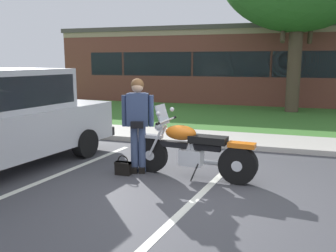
% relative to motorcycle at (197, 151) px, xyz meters
% --- Properties ---
extents(ground_plane, '(140.00, 140.00, 0.00)m').
position_rel_motorcycle_xyz_m(ground_plane, '(0.11, -0.70, -0.49)').
color(ground_plane, '#424247').
extents(curb_strip, '(60.00, 0.20, 0.12)m').
position_rel_motorcycle_xyz_m(curb_strip, '(0.11, 2.35, -0.43)').
color(curb_strip, '#B7B2A8').
rests_on(curb_strip, ground).
extents(concrete_walk, '(60.00, 1.50, 0.08)m').
position_rel_motorcycle_xyz_m(concrete_walk, '(0.11, 3.20, -0.45)').
color(concrete_walk, '#B7B2A8').
rests_on(concrete_walk, ground).
extents(grass_lawn, '(60.00, 6.70, 0.06)m').
position_rel_motorcycle_xyz_m(grass_lawn, '(0.11, 7.30, -0.46)').
color(grass_lawn, '#3D752D').
rests_on(grass_lawn, ground).
extents(stall_stripe_0, '(0.68, 4.38, 0.01)m').
position_rel_motorcycle_xyz_m(stall_stripe_0, '(-2.38, -0.50, -0.49)').
color(stall_stripe_0, silver).
rests_on(stall_stripe_0, ground).
extents(stall_stripe_1, '(0.68, 4.38, 0.01)m').
position_rel_motorcycle_xyz_m(stall_stripe_1, '(0.28, -0.50, -0.49)').
color(stall_stripe_1, silver).
rests_on(stall_stripe_1, ground).
extents(motorcycle, '(2.24, 0.82, 1.26)m').
position_rel_motorcycle_xyz_m(motorcycle, '(0.00, 0.00, 0.00)').
color(motorcycle, black).
rests_on(motorcycle, ground).
extents(rider_person, '(0.55, 0.36, 1.70)m').
position_rel_motorcycle_xyz_m(rider_person, '(-1.09, 0.01, 0.50)').
color(rider_person, black).
rests_on(rider_person, ground).
extents(handbag, '(0.28, 0.13, 0.36)m').
position_rel_motorcycle_xyz_m(handbag, '(-1.29, -0.24, -0.34)').
color(handbag, black).
rests_on(handbag, ground).
extents(hedge_left, '(2.98, 0.90, 1.24)m').
position_rel_motorcycle_xyz_m(hedge_left, '(-6.66, 10.91, 0.16)').
color(hedge_left, '#336B2D').
rests_on(hedge_left, ground).
extents(hedge_center_left, '(3.15, 0.90, 1.24)m').
position_rel_motorcycle_xyz_m(hedge_center_left, '(-2.73, 10.91, 0.16)').
color(hedge_center_left, '#336B2D').
rests_on(hedge_center_left, ground).
extents(hedge_center_right, '(2.83, 0.90, 1.24)m').
position_rel_motorcycle_xyz_m(hedge_center_right, '(1.19, 10.91, 0.16)').
color(hedge_center_right, '#336B2D').
rests_on(hedge_center_right, ground).
extents(brick_building, '(20.49, 11.91, 3.59)m').
position_rel_motorcycle_xyz_m(brick_building, '(0.77, 16.05, 1.31)').
color(brick_building, brown).
rests_on(brick_building, ground).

